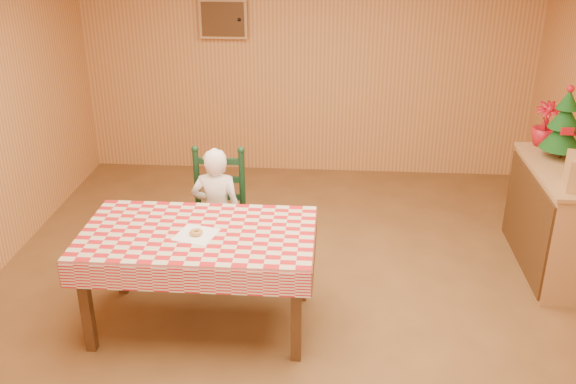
% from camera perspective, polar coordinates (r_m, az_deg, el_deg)
% --- Properties ---
extents(ground, '(6.00, 6.00, 0.00)m').
position_cam_1_polar(ground, '(4.98, -0.17, -10.98)').
color(ground, brown).
rests_on(ground, ground).
extents(cabin_walls, '(5.10, 6.05, 2.65)m').
position_cam_1_polar(cabin_walls, '(4.72, 0.27, 11.41)').
color(cabin_walls, '#C68747').
rests_on(cabin_walls, ground).
extents(dining_table, '(1.66, 0.96, 0.77)m').
position_cam_1_polar(dining_table, '(4.60, -7.98, -4.40)').
color(dining_table, '#492B13').
rests_on(dining_table, ground).
extents(ladder_chair, '(0.44, 0.40, 1.08)m').
position_cam_1_polar(ladder_chair, '(5.37, -6.19, -2.14)').
color(ladder_chair, black).
rests_on(ladder_chair, ground).
extents(seated_child, '(0.41, 0.27, 1.12)m').
position_cam_1_polar(seated_child, '(5.29, -6.33, -1.84)').
color(seated_child, silver).
rests_on(seated_child, ground).
extents(napkin, '(0.32, 0.32, 0.00)m').
position_cam_1_polar(napkin, '(4.51, -8.16, -3.77)').
color(napkin, white).
rests_on(napkin, dining_table).
extents(donut, '(0.12, 0.12, 0.03)m').
position_cam_1_polar(donut, '(4.51, -8.18, -3.57)').
color(donut, '#B88642').
rests_on(donut, napkin).
extents(shelf_unit, '(0.54, 1.24, 0.93)m').
position_cam_1_polar(shelf_unit, '(5.81, 22.78, -2.30)').
color(shelf_unit, tan).
rests_on(shelf_unit, ground).
extents(christmas_tree, '(0.34, 0.34, 0.62)m').
position_cam_1_polar(christmas_tree, '(5.77, 23.33, 5.46)').
color(christmas_tree, '#492B13').
rests_on(christmas_tree, shelf_unit).
extents(flower_arrangement, '(0.27, 0.27, 0.39)m').
position_cam_1_polar(flower_arrangement, '(6.05, 21.91, 5.63)').
color(flower_arrangement, '#A70F1B').
rests_on(flower_arrangement, shelf_unit).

